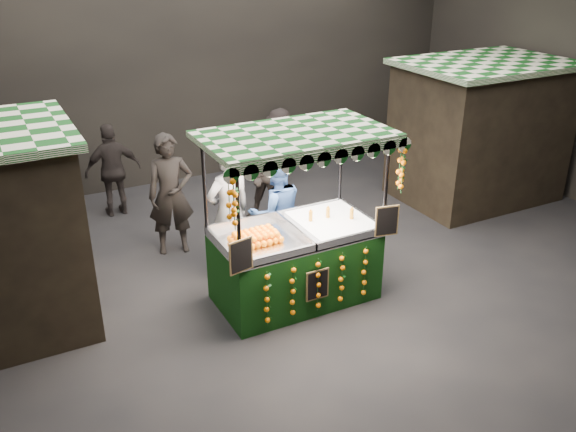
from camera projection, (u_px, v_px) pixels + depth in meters
ground at (314, 284)px, 8.92m from camera, size 12.00×12.00×0.00m
market_hall at (319, 47)px, 7.51m from camera, size 12.10×10.10×5.05m
neighbour_stall_right at (479, 131)px, 11.43m from camera, size 3.00×2.20×2.60m
juice_stall at (297, 251)px, 8.26m from camera, size 2.48×1.46×2.40m
vendor_grey at (229, 213)px, 8.82m from camera, size 0.80×0.60×1.98m
vendor_blue at (276, 213)px, 9.07m from camera, size 0.93×0.77×1.75m
shopper_0 at (171, 195)px, 9.48m from camera, size 0.78×0.59×1.94m
shopper_1 at (268, 175)px, 10.59m from camera, size 1.04×1.01×1.69m
shopper_2 at (113, 170)px, 10.85m from camera, size 0.99×0.42×1.68m
shopper_3 at (279, 146)px, 12.35m from camera, size 1.13×1.05×1.53m
shopper_4 at (58, 210)px, 9.14m from camera, size 1.04×0.93×1.79m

